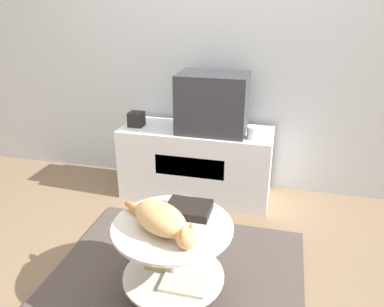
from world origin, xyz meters
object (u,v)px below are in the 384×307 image
object	(u,v)px
dvd_box	(189,209)
cat	(162,220)
speaker	(136,119)
tv	(213,103)

from	to	relation	value
dvd_box	cat	bearing A→B (deg)	-111.55
dvd_box	cat	distance (m)	0.23
cat	dvd_box	bearing A→B (deg)	100.31
speaker	cat	xyz separation A→B (m)	(0.63, -1.23, -0.09)
tv	dvd_box	world-z (taller)	tv
cat	tv	bearing A→B (deg)	121.92
dvd_box	cat	xyz separation A→B (m)	(-0.08, -0.21, 0.05)
tv	dvd_box	bearing A→B (deg)	-85.45
tv	dvd_box	size ratio (longest dim) A/B	2.21
tv	speaker	distance (m)	0.65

